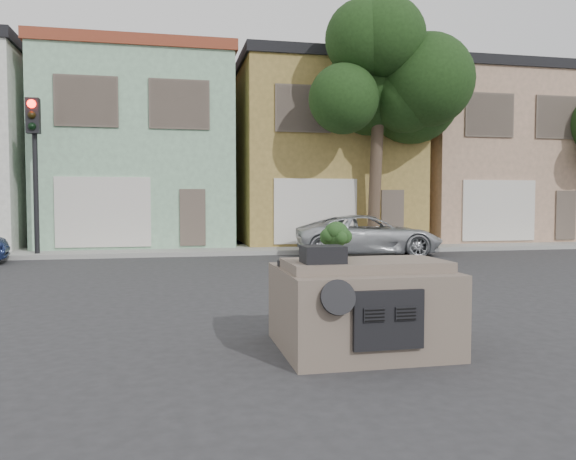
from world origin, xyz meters
name	(u,v)px	position (x,y,z in m)	size (l,w,h in m)	color
ground_plane	(304,305)	(0.00, 0.00, 0.00)	(120.00, 120.00, 0.00)	#303033
sidewalk	(236,250)	(0.00, 10.50, 0.07)	(40.00, 3.00, 0.15)	gray
townhouse_mint	(140,154)	(-3.50, 14.50, 3.77)	(7.20, 8.20, 7.55)	#8DBB98
townhouse_tan	(316,157)	(4.00, 14.50, 3.77)	(7.20, 8.20, 7.55)	olive
townhouse_beige	(471,159)	(11.50, 14.50, 3.77)	(7.20, 8.20, 7.55)	tan
silver_pickup	(368,255)	(4.22, 8.32, 0.00)	(2.25, 4.88, 1.36)	silver
traffic_signal	(35,178)	(-6.50, 9.50, 2.55)	(0.40, 0.40, 5.10)	black
tree_near	(375,134)	(5.00, 9.80, 4.25)	(4.40, 4.00, 8.50)	#1A3513
car_dashboard	(360,304)	(0.00, -3.00, 0.56)	(2.00, 1.80, 1.12)	#6B5C4F
instrument_hump	(323,254)	(-0.58, -3.35, 1.22)	(0.48, 0.38, 0.20)	black
wiper_arm	(371,255)	(0.28, -2.62, 1.13)	(0.70, 0.03, 0.02)	black
broccoli	(336,239)	(-0.27, -2.86, 1.36)	(0.39, 0.39, 0.47)	#1A3414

